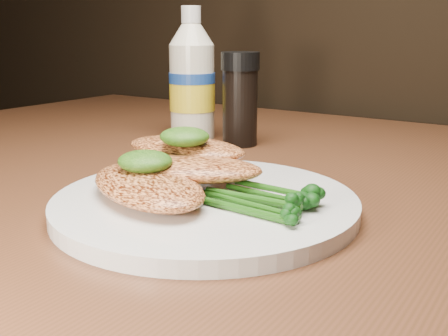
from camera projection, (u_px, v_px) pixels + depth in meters
The scene contains 9 objects.
plate at pixel (205, 203), 0.47m from camera, with size 0.27×0.27×0.01m, color silver.
chicken_front at pixel (147, 185), 0.46m from camera, with size 0.15×0.08×0.02m, color #F38F4D.
chicken_mid at pixel (189, 168), 0.48m from camera, with size 0.14×0.07×0.02m, color #F38F4D.
chicken_back at pixel (186, 148), 0.53m from camera, with size 0.13×0.07×0.02m, color #F38F4D.
pesto_front at pixel (145, 161), 0.46m from camera, with size 0.05×0.05×0.02m, color black.
pesto_back at pixel (185, 137), 0.50m from camera, with size 0.05×0.04×0.02m, color black.
broccolini_bundle at pixel (256, 194), 0.44m from camera, with size 0.13×0.10×0.02m, color #1D5011, non-canonical shape.
mayo_bottle at pixel (192, 74), 0.76m from camera, with size 0.07×0.07×0.19m, color beige, non-canonical shape.
pepper_grinder at pixel (240, 99), 0.72m from camera, with size 0.05×0.05×0.13m, color black, non-canonical shape.
Camera 1 is at (0.35, 0.52, 0.91)m, focal length 42.36 mm.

